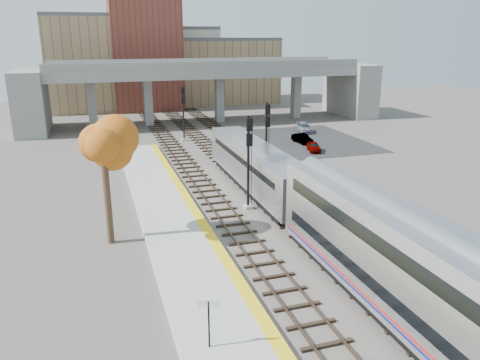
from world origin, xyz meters
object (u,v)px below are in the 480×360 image
object	(u,v)px
coach	(437,290)
signal_mast_mid	(266,142)
signal_mast_near	(249,163)
car_a	(314,147)
car_b	(302,139)
tree	(103,150)
locomotive	(256,165)
signal_mast_far	(183,114)
car_c	(304,127)

from	to	relation	value
coach	signal_mast_mid	bearing A→B (deg)	85.51
coach	signal_mast_mid	size ratio (longest dim) A/B	3.45
coach	signal_mast_near	bearing A→B (deg)	96.49
car_a	car_b	world-z (taller)	car_b
signal_mast_mid	car_b	distance (m)	16.48
signal_mast_near	tree	bearing A→B (deg)	-163.31
locomotive	tree	xyz separation A→B (m)	(-12.63, -7.30, 3.98)
signal_mast_mid	car_b	bearing A→B (deg)	53.04
coach	signal_mast_far	distance (m)	44.38
signal_mast_near	car_a	bearing A→B (deg)	49.59
locomotive	car_b	size ratio (longest dim) A/B	5.29
locomotive	car_a	world-z (taller)	locomotive
signal_mast_far	tree	xyz separation A→B (m)	(-10.53, -29.01, 2.81)
tree	car_c	bearing A→B (deg)	47.04
locomotive	coach	bearing A→B (deg)	-90.00
coach	car_c	world-z (taller)	coach
signal_mast_near	car_c	xyz separation A→B (m)	(17.14, 26.55, -3.04)
signal_mast_far	car_a	world-z (taller)	signal_mast_far
signal_mast_near	signal_mast_far	distance (m)	25.86
car_a	car_b	xyz separation A→B (m)	(0.55, 4.33, 0.05)
tree	locomotive	bearing A→B (deg)	30.01
signal_mast_mid	car_c	bearing A→B (deg)	56.31
coach	signal_mast_far	bearing A→B (deg)	92.71
signal_mast_mid	car_c	xyz separation A→B (m)	(13.04, 19.55, -2.98)
coach	signal_mast_far	size ratio (longest dim) A/B	3.59
signal_mast_far	signal_mast_near	bearing A→B (deg)	-90.00
signal_mast_mid	signal_mast_near	bearing A→B (deg)	-120.36
signal_mast_near	car_c	bearing A→B (deg)	57.16
signal_mast_near	car_b	distance (m)	24.47
car_c	signal_mast_far	bearing A→B (deg)	-168.57
signal_mast_near	signal_mast_far	bearing A→B (deg)	90.00
signal_mast_mid	tree	distance (m)	18.01
car_a	signal_mast_mid	bearing A→B (deg)	-121.65
signal_mast_far	car_a	distance (m)	17.02
locomotive	car_c	bearing A→B (deg)	56.14
locomotive	signal_mast_far	distance (m)	21.85
coach	tree	xyz separation A→B (m)	(-12.63, 15.31, 3.46)
coach	car_c	bearing A→B (deg)	71.53
tree	car_a	distance (m)	30.86
coach	signal_mast_mid	xyz separation A→B (m)	(2.00, 25.47, 0.84)
signal_mast_mid	signal_mast_far	size ratio (longest dim) A/B	1.04
locomotive	car_c	size ratio (longest dim) A/B	4.50
coach	tree	world-z (taller)	tree
signal_mast_near	coach	bearing A→B (deg)	-83.51
signal_mast_near	car_c	size ratio (longest dim) A/B	1.73
signal_mast_near	car_a	xyz separation A→B (m)	(13.29, 15.61, -3.11)
locomotive	car_c	distance (m)	27.04
locomotive	car_a	distance (m)	16.12
locomotive	car_a	bearing A→B (deg)	45.71
locomotive	signal_mast_far	xyz separation A→B (m)	(-2.10, 21.72, 1.17)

